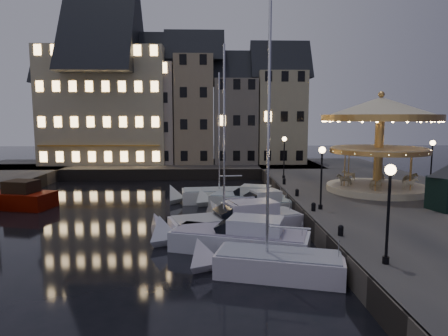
{
  "coord_description": "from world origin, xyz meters",
  "views": [
    {
      "loc": [
        -0.07,
        -24.78,
        7.35
      ],
      "look_at": [
        1.0,
        8.0,
        3.2
      ],
      "focal_mm": 32.0,
      "sensor_mm": 36.0,
      "label": 1
    }
  ],
  "objects_px": {
    "motorboat_d": "(252,209)",
    "ticket_kiosk": "(448,179)",
    "streetlamp_d": "(432,158)",
    "carousel": "(380,126)",
    "bollard_c": "(297,192)",
    "motorboat_e": "(242,201)",
    "bollard_d": "(284,181)",
    "streetlamp_b": "(322,169)",
    "bollard_b": "(313,206)",
    "streetlamp_a": "(389,200)",
    "bollard_a": "(341,230)",
    "red_fishing_boat": "(8,199)",
    "streetlamp_c": "(284,151)",
    "motorboat_b": "(232,239)",
    "motorboat_c": "(231,223)",
    "motorboat_f": "(222,196)",
    "motorboat_a": "(267,265)"
  },
  "relations": [
    {
      "from": "streetlamp_b",
      "to": "carousel",
      "type": "height_order",
      "value": "carousel"
    },
    {
      "from": "streetlamp_a",
      "to": "streetlamp_c",
      "type": "xyz_separation_m",
      "value": [
        0.0,
        23.5,
        0.0
      ]
    },
    {
      "from": "streetlamp_b",
      "to": "bollard_b",
      "type": "relative_size",
      "value": 7.32
    },
    {
      "from": "bollard_c",
      "to": "motorboat_e",
      "type": "bearing_deg",
      "value": 161.08
    },
    {
      "from": "motorboat_e",
      "to": "red_fishing_boat",
      "type": "height_order",
      "value": "red_fishing_boat"
    },
    {
      "from": "bollard_d",
      "to": "motorboat_d",
      "type": "relative_size",
      "value": 0.09
    },
    {
      "from": "motorboat_e",
      "to": "bollard_a",
      "type": "bearing_deg",
      "value": -70.75
    },
    {
      "from": "streetlamp_d",
      "to": "motorboat_b",
      "type": "relative_size",
      "value": 0.49
    },
    {
      "from": "streetlamp_a",
      "to": "motorboat_e",
      "type": "bearing_deg",
      "value": 106.65
    },
    {
      "from": "bollard_c",
      "to": "motorboat_e",
      "type": "relative_size",
      "value": 0.08
    },
    {
      "from": "bollard_b",
      "to": "streetlamp_b",
      "type": "bearing_deg",
      "value": 39.81
    },
    {
      "from": "streetlamp_a",
      "to": "motorboat_d",
      "type": "xyz_separation_m",
      "value": [
        -4.2,
        13.18,
        -3.38
      ]
    },
    {
      "from": "streetlamp_d",
      "to": "bollard_d",
      "type": "relative_size",
      "value": 7.32
    },
    {
      "from": "motorboat_b",
      "to": "ticket_kiosk",
      "type": "xyz_separation_m",
      "value": [
        14.27,
        3.8,
        2.71
      ]
    },
    {
      "from": "streetlamp_a",
      "to": "motorboat_b",
      "type": "bearing_deg",
      "value": 137.28
    },
    {
      "from": "bollard_d",
      "to": "motorboat_c",
      "type": "xyz_separation_m",
      "value": [
        -5.42,
        -10.94,
        -0.92
      ]
    },
    {
      "from": "streetlamp_b",
      "to": "bollard_d",
      "type": "height_order",
      "value": "streetlamp_b"
    },
    {
      "from": "streetlamp_b",
      "to": "motorboat_a",
      "type": "relative_size",
      "value": 0.36
    },
    {
      "from": "bollard_b",
      "to": "motorboat_b",
      "type": "xyz_separation_m",
      "value": [
        -5.5,
        -3.86,
        -0.96
      ]
    },
    {
      "from": "streetlamp_a",
      "to": "red_fishing_boat",
      "type": "distance_m",
      "value": 29.66
    },
    {
      "from": "motorboat_c",
      "to": "carousel",
      "type": "bearing_deg",
      "value": 30.08
    },
    {
      "from": "bollard_b",
      "to": "carousel",
      "type": "bearing_deg",
      "value": 43.91
    },
    {
      "from": "bollard_c",
      "to": "carousel",
      "type": "bearing_deg",
      "value": 14.22
    },
    {
      "from": "bollard_c",
      "to": "motorboat_c",
      "type": "relative_size",
      "value": 0.04
    },
    {
      "from": "motorboat_e",
      "to": "carousel",
      "type": "relative_size",
      "value": 0.75
    },
    {
      "from": "streetlamp_d",
      "to": "carousel",
      "type": "xyz_separation_m",
      "value": [
        -4.85,
        -0.71,
        2.65
      ]
    },
    {
      "from": "bollard_a",
      "to": "ticket_kiosk",
      "type": "bearing_deg",
      "value": 31.79
    },
    {
      "from": "carousel",
      "to": "motorboat_c",
      "type": "bearing_deg",
      "value": -149.92
    },
    {
      "from": "bollard_d",
      "to": "motorboat_e",
      "type": "xyz_separation_m",
      "value": [
        -4.16,
        -4.07,
        -0.96
      ]
    },
    {
      "from": "streetlamp_a",
      "to": "bollard_b",
      "type": "xyz_separation_m",
      "value": [
        -0.6,
        9.5,
        -2.41
      ]
    },
    {
      "from": "bollard_b",
      "to": "motorboat_d",
      "type": "xyz_separation_m",
      "value": [
        -3.6,
        3.68,
        -0.97
      ]
    },
    {
      "from": "streetlamp_b",
      "to": "red_fishing_boat",
      "type": "height_order",
      "value": "red_fishing_boat"
    },
    {
      "from": "motorboat_d",
      "to": "ticket_kiosk",
      "type": "relative_size",
      "value": 1.86
    },
    {
      "from": "bollard_b",
      "to": "motorboat_a",
      "type": "distance_m",
      "value": 8.56
    },
    {
      "from": "carousel",
      "to": "bollard_b",
      "type": "bearing_deg",
      "value": -136.09
    },
    {
      "from": "bollard_b",
      "to": "red_fishing_boat",
      "type": "relative_size",
      "value": 0.07
    },
    {
      "from": "streetlamp_d",
      "to": "ticket_kiosk",
      "type": "bearing_deg",
      "value": -112.48
    },
    {
      "from": "streetlamp_b",
      "to": "streetlamp_c",
      "type": "height_order",
      "value": "same"
    },
    {
      "from": "motorboat_e",
      "to": "bollard_d",
      "type": "bearing_deg",
      "value": 44.36
    },
    {
      "from": "bollard_c",
      "to": "streetlamp_b",
      "type": "bearing_deg",
      "value": -82.41
    },
    {
      "from": "streetlamp_c",
      "to": "motorboat_f",
      "type": "height_order",
      "value": "motorboat_f"
    },
    {
      "from": "motorboat_d",
      "to": "carousel",
      "type": "xyz_separation_m",
      "value": [
        10.65,
        3.11,
        6.04
      ]
    },
    {
      "from": "motorboat_d",
      "to": "motorboat_f",
      "type": "distance_m",
      "value": 5.87
    },
    {
      "from": "bollard_b",
      "to": "carousel",
      "type": "relative_size",
      "value": 0.06
    },
    {
      "from": "motorboat_d",
      "to": "carousel",
      "type": "bearing_deg",
      "value": 16.25
    },
    {
      "from": "streetlamp_a",
      "to": "motorboat_a",
      "type": "relative_size",
      "value": 0.36
    },
    {
      "from": "streetlamp_d",
      "to": "bollard_a",
      "type": "height_order",
      "value": "streetlamp_d"
    },
    {
      "from": "bollard_c",
      "to": "ticket_kiosk",
      "type": "height_order",
      "value": "ticket_kiosk"
    },
    {
      "from": "motorboat_d",
      "to": "streetlamp_d",
      "type": "bearing_deg",
      "value": 13.84
    },
    {
      "from": "motorboat_a",
      "to": "ticket_kiosk",
      "type": "height_order",
      "value": "motorboat_a"
    }
  ]
}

